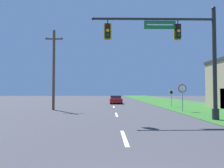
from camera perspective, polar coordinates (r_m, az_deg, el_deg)
The scene contains 7 objects.
grass_verge_right at distance 34.12m, azimuth 18.12°, elevation -5.14°, with size 10.00×110.00×0.04m.
road_center_line at distance 24.27m, azimuth 0.51°, elevation -6.56°, with size 0.16×34.80×0.01m.
signal_mast at distance 14.23m, azimuth 20.03°, elevation 8.78°, with size 8.39×0.47×7.55m.
car_ahead at distance 31.09m, azimuth 1.06°, elevation -4.48°, with size 1.88×4.26×1.19m.
stop_sign at distance 19.57m, azimuth 19.46°, elevation -2.07°, with size 0.76×0.07×2.50m.
route_sign_post at distance 25.48m, azimuth 16.59°, elevation -2.84°, with size 0.55×0.06×2.03m.
utility_pole_near at distance 21.45m, azimuth -16.30°, elevation 4.31°, with size 1.80×0.26×8.22m.
Camera 1 is at (-0.65, -2.19, 1.90)m, focal length 32.00 mm.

